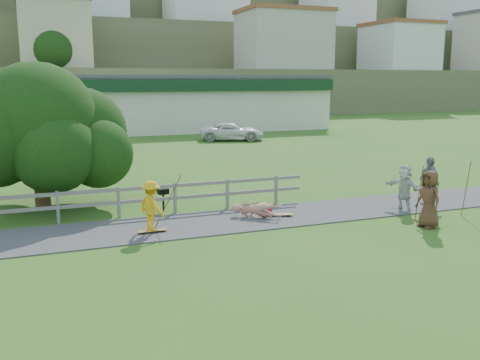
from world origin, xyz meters
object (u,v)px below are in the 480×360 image
(spectator_b, at_px, (429,182))
(skater_rider, at_px, (152,209))
(skater_fallen, at_px, (256,210))
(spectator_c, at_px, (429,199))
(spectator_d, at_px, (404,188))
(spectator_a, at_px, (428,195))
(car_white, at_px, (232,132))
(tree, at_px, (40,155))
(car_silver, at_px, (86,135))
(bbq, at_px, (163,200))

(spectator_b, bearing_deg, skater_rider, -85.60)
(skater_fallen, relative_size, spectator_c, 0.91)
(spectator_d, bearing_deg, spectator_a, -10.84)
(car_white, bearing_deg, tree, 160.78)
(skater_fallen, distance_m, spectator_b, 6.86)
(skater_fallen, relative_size, tree, 0.24)
(skater_fallen, distance_m, car_silver, 23.68)
(skater_fallen, bearing_deg, spectator_b, -57.47)
(spectator_a, distance_m, spectator_c, 1.23)
(spectator_b, relative_size, bbq, 2.28)
(spectator_b, bearing_deg, skater_fallen, -90.32)
(spectator_c, distance_m, car_white, 25.88)
(skater_fallen, height_order, car_white, car_white)
(spectator_b, relative_size, car_white, 0.38)
(spectator_c, bearing_deg, spectator_b, 136.19)
(spectator_c, relative_size, bbq, 2.26)
(tree, bearing_deg, spectator_d, -23.06)
(skater_fallen, xyz_separation_m, bbq, (-2.75, 2.25, 0.10))
(spectator_d, distance_m, tree, 13.46)
(spectator_c, bearing_deg, skater_fallen, -125.82)
(skater_fallen, bearing_deg, bbq, 88.49)
(spectator_d, bearing_deg, skater_rider, -106.42)
(spectator_d, distance_m, car_white, 23.68)
(car_white, height_order, bbq, car_white)
(spectator_c, height_order, car_silver, spectator_c)
(spectator_d, relative_size, bbq, 2.05)
(skater_fallen, xyz_separation_m, car_silver, (-3.52, 23.41, 0.44))
(skater_rider, height_order, tree, tree)
(car_silver, bearing_deg, bbq, -168.47)
(skater_rider, distance_m, car_silver, 23.94)
(spectator_b, xyz_separation_m, car_white, (0.68, 23.34, -0.26))
(spectator_d, xyz_separation_m, bbq, (-8.23, 3.12, -0.44))
(tree, height_order, bbq, tree)
(spectator_a, height_order, car_white, spectator_a)
(spectator_c, relative_size, tree, 0.26)
(tree, distance_m, bbq, 4.89)
(spectator_a, relative_size, car_silver, 0.35)
(skater_rider, height_order, spectator_d, spectator_d)
(spectator_d, bearing_deg, skater_fallen, -113.32)
(spectator_b, height_order, tree, tree)
(spectator_a, distance_m, car_silver, 27.06)
(spectator_a, bearing_deg, bbq, -93.07)
(spectator_a, relative_size, bbq, 1.95)
(tree, bearing_deg, skater_rider, -57.62)
(spectator_a, xyz_separation_m, bbq, (-8.31, 4.32, -0.40))
(skater_rider, bearing_deg, car_white, -51.23)
(skater_rider, xyz_separation_m, spectator_a, (9.30, -1.55, 0.02))
(spectator_b, height_order, car_white, spectator_b)
(car_white, bearing_deg, spectator_c, -167.19)
(car_silver, bearing_deg, skater_rider, -171.10)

